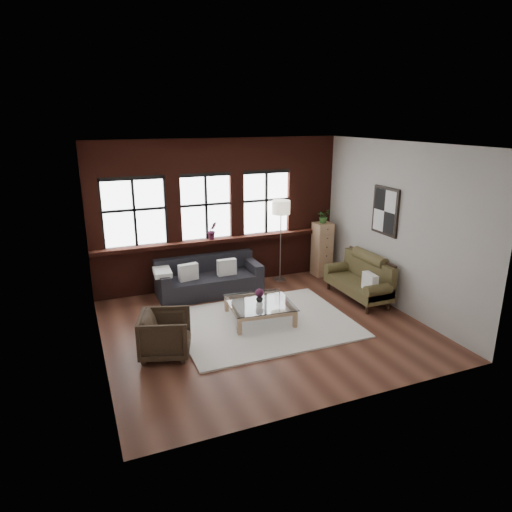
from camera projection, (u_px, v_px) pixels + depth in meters
name	position (u px, v px, depth m)	size (l,w,h in m)	color
floor	(264.00, 327.00, 8.21)	(5.50, 5.50, 0.00)	#50291D
ceiling	(265.00, 144.00, 7.27)	(5.50, 5.50, 0.00)	white
wall_back	(219.00, 213.00, 9.95)	(5.50, 5.50, 0.00)	#B3AFA6
wall_front	(346.00, 291.00, 5.53)	(5.50, 5.50, 0.00)	#B3AFA6
wall_left	(93.00, 260.00, 6.73)	(5.00, 5.00, 0.00)	#B3AFA6
wall_right	(396.00, 227.00, 8.74)	(5.00, 5.00, 0.00)	#B3AFA6
brick_backwall	(219.00, 214.00, 9.89)	(5.50, 0.12, 3.20)	#43170F
sill_ledge	(221.00, 240.00, 9.98)	(5.50, 0.30, 0.08)	#43170F
window_left	(134.00, 213.00, 9.20)	(1.38, 0.10, 1.50)	black
window_mid	(206.00, 208.00, 9.75)	(1.38, 0.10, 1.50)	black
window_right	(266.00, 203.00, 10.26)	(1.38, 0.10, 1.50)	black
wall_poster	(385.00, 211.00, 8.92)	(0.05, 0.74, 0.94)	black
shag_rug	(264.00, 323.00, 8.31)	(3.10, 2.43, 0.03)	silver
dark_sofa	(209.00, 276.00, 9.61)	(2.17, 0.88, 0.79)	black
pillow_a	(188.00, 272.00, 9.30)	(0.40, 0.14, 0.34)	white
pillow_b	(227.00, 267.00, 9.60)	(0.40, 0.14, 0.34)	white
vintage_settee	(358.00, 279.00, 9.32)	(0.74, 1.66, 0.88)	#4B4222
pillow_settee	(370.00, 282.00, 8.81)	(0.14, 0.38, 0.34)	white
armchair	(165.00, 334.00, 7.14)	(0.75, 0.78, 0.71)	#302318
coffee_table	(259.00, 311.00, 8.41)	(1.14, 1.14, 0.38)	tan
vase	(259.00, 298.00, 8.33)	(0.14, 0.14, 0.14)	#B2B2B2
flowers	(259.00, 293.00, 8.30)	(0.16, 0.16, 0.16)	#4B1934
drawer_chest	(322.00, 249.00, 10.71)	(0.39, 0.39, 1.27)	tan
potted_plant_top	(323.00, 216.00, 10.48)	(0.29, 0.25, 0.33)	#2D5923
floor_lamp	(281.00, 238.00, 10.26)	(0.40, 0.40, 2.00)	#A5A5A8
sill_plant	(212.00, 231.00, 9.81)	(0.21, 0.17, 0.38)	#4B1934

